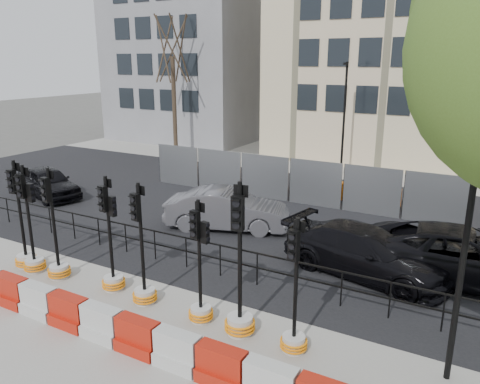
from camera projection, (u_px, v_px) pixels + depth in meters
The scene contains 24 objects.
ground at pixel (162, 284), 13.22m from camera, with size 120.00×120.00×0.00m, color #51514C.
sidewalk_near at pixel (80, 336), 10.69m from camera, with size 40.00×6.00×0.02m, color gray.
road at pixel (269, 214), 19.10m from camera, with size 40.00×14.00×0.03m, color black.
sidewalk_far at pixel (337, 170), 26.67m from camera, with size 40.00×4.00×0.02m, color gray.
building_grey at pixel (192, 47), 36.33m from camera, with size 11.00×9.06×14.00m.
building_cream at pixel (408, 10), 28.31m from camera, with size 15.00×10.06×18.00m.
kerb_railing at pixel (186, 247), 14.04m from camera, with size 18.00×0.04×1.00m.
heras_fencing at pixel (296, 183), 21.28m from camera, with size 14.33×1.72×2.00m.
lamp_post_far at pixel (344, 116), 24.70m from camera, with size 0.12×0.56×6.00m.
lamp_post_near at pixel (468, 226), 8.40m from camera, with size 0.12×0.56×6.00m.
tree_bare_far at pixel (172, 50), 29.57m from camera, with size 2.00×2.00×9.00m.
barrier_row at pixel (85, 318), 10.76m from camera, with size 14.65×0.50×0.80m.
traffic_signal_a at pixel (24, 246), 14.10m from camera, with size 0.66×0.66×3.33m.
traffic_signal_b at pixel (33, 247), 13.77m from camera, with size 0.64×0.64×3.26m.
traffic_signal_c at pixel (57, 256), 13.39m from camera, with size 0.65×0.65×3.28m.
traffic_signal_d at pixel (112, 264), 12.67m from camera, with size 0.64×0.64×3.23m.
traffic_signal_e at pixel (143, 280), 12.00m from camera, with size 0.64×0.64×3.24m.
traffic_signal_f at pixel (200, 294), 11.14m from camera, with size 0.60×0.60×3.07m.
traffic_signal_g at pixel (240, 305), 10.61m from camera, with size 0.72×0.72×3.64m.
traffic_signal_h at pixel (294, 325), 10.00m from camera, with size 0.60×0.60×3.06m.
car_a at pixel (48, 182), 21.36m from camera, with size 4.37×2.69×1.39m, color black.
car_b at pixel (227, 209), 17.34m from camera, with size 4.83×2.99×1.50m, color #545359.
car_c at pixel (366, 252), 13.59m from camera, with size 5.22×2.93×1.43m, color black.
car_d at pixel (463, 255), 13.22m from camera, with size 5.78×3.11×1.54m, color black.
Camera 1 is at (7.76, -9.42, 6.11)m, focal length 35.00 mm.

